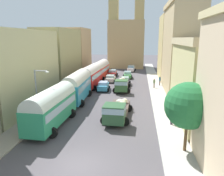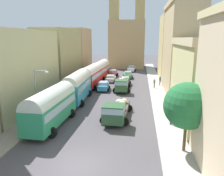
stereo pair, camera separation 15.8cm
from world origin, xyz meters
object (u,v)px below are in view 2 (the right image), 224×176
(parked_bus_1, at_px, (77,85))
(parked_bus_3, at_px, (100,69))
(streetlamp_near, at_px, (38,91))
(car_3, at_px, (103,86))
(pedestrian_0, at_px, (154,83))
(parked_bus_0, at_px, (51,106))
(car_5, at_px, (113,73))
(pedestrian_2, at_px, (160,80))
(car_1, at_px, (128,75))
(pedestrian_1, at_px, (171,116))
(car_0, at_px, (125,81))
(cargo_truck_0, at_px, (116,110))
(parked_bus_2, at_px, (91,75))
(car_2, at_px, (132,68))
(car_4, at_px, (111,78))
(cargo_truck_1, at_px, (122,85))

(parked_bus_1, relative_size, parked_bus_3, 0.85)
(parked_bus_1, height_order, streetlamp_near, streetlamp_near)
(car_3, height_order, pedestrian_0, pedestrian_0)
(parked_bus_0, height_order, streetlamp_near, streetlamp_near)
(car_5, bearing_deg, pedestrian_2, -43.30)
(car_1, height_order, pedestrian_1, pedestrian_1)
(car_1, relative_size, pedestrian_1, 2.46)
(car_0, relative_size, car_5, 0.93)
(cargo_truck_0, relative_size, car_1, 1.69)
(parked_bus_2, relative_size, car_3, 2.20)
(car_2, relative_size, car_4, 1.18)
(car_4, distance_m, pedestrian_0, 9.94)
(car_0, height_order, pedestrian_0, pedestrian_0)
(car_2, bearing_deg, car_3, -99.95)
(cargo_truck_0, relative_size, car_2, 1.76)
(cargo_truck_0, bearing_deg, parked_bus_2, 112.40)
(cargo_truck_1, height_order, car_3, cargo_truck_1)
(cargo_truck_0, bearing_deg, car_5, 98.20)
(car_3, height_order, car_4, car_3)
(car_2, distance_m, car_4, 15.39)
(car_3, bearing_deg, pedestrian_1, -56.18)
(pedestrian_2, bearing_deg, car_1, 130.26)
(car_1, height_order, car_4, car_1)
(car_1, distance_m, car_5, 4.18)
(parked_bus_0, relative_size, car_5, 2.03)
(parked_bus_3, bearing_deg, pedestrian_0, -36.68)
(parked_bus_1, bearing_deg, car_1, 72.52)
(parked_bus_2, bearing_deg, pedestrian_2, 12.01)
(car_1, bearing_deg, cargo_truck_0, -89.30)
(car_2, distance_m, pedestrian_1, 37.15)
(car_3, relative_size, pedestrian_2, 2.04)
(parked_bus_0, xyz_separation_m, pedestrian_1, (12.19, 1.63, -1.16))
(pedestrian_2, bearing_deg, parked_bus_2, -167.99)
(cargo_truck_1, xyz_separation_m, streetlamp_near, (-7.52, -14.80, 2.28))
(parked_bus_0, xyz_separation_m, car_2, (6.54, 38.35, -1.37))
(car_3, xyz_separation_m, car_5, (-0.20, 14.39, -0.01))
(parked_bus_2, bearing_deg, car_5, 78.96)
(pedestrian_1, bearing_deg, cargo_truck_1, 114.46)
(parked_bus_3, bearing_deg, car_0, -44.58)
(car_4, bearing_deg, car_0, -36.32)
(parked_bus_2, height_order, car_0, parked_bus_2)
(car_0, bearing_deg, car_4, 143.68)
(parked_bus_1, xyz_separation_m, car_3, (2.61, 6.93, -1.54))
(car_0, height_order, car_4, car_0)
(parked_bus_0, bearing_deg, pedestrian_0, 58.20)
(cargo_truck_0, height_order, car_0, cargo_truck_0)
(parked_bus_0, xyz_separation_m, car_4, (2.83, 23.40, -1.47))
(parked_bus_0, relative_size, car_4, 2.30)
(car_1, relative_size, car_5, 1.09)
(parked_bus_1, xyz_separation_m, car_5, (2.40, 21.32, -1.55))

